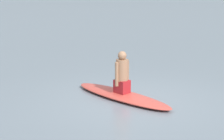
% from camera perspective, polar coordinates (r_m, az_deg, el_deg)
% --- Properties ---
extents(ground_plane, '(400.00, 400.00, 0.00)m').
position_cam_1_polar(ground_plane, '(9.07, 2.78, -4.54)').
color(ground_plane, gray).
extents(surfboard, '(0.86, 2.93, 0.14)m').
position_cam_1_polar(surfboard, '(9.29, 1.43, -3.65)').
color(surfboard, '#D84C3F').
rests_on(surfboard, ground).
extents(person_paddler, '(0.43, 0.34, 0.98)m').
position_cam_1_polar(person_paddler, '(9.15, 1.44, -0.59)').
color(person_paddler, '#A51E23').
rests_on(person_paddler, surfboard).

